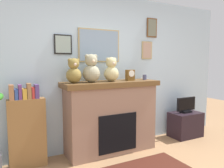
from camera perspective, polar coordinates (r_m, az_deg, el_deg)
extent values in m
cube|color=silver|center=(3.78, -2.34, 3.12)|extent=(5.20, 0.12, 2.60)
cube|color=tan|center=(3.68, -3.32, 10.00)|extent=(0.73, 0.02, 0.54)
cube|color=#809AB5|center=(3.67, -3.25, 10.01)|extent=(0.69, 0.00, 0.50)
cube|color=tan|center=(4.17, 9.11, 8.71)|extent=(0.22, 0.02, 0.32)
cube|color=tan|center=(4.16, 9.20, 8.72)|extent=(0.18, 0.00, 0.28)
cube|color=brown|center=(4.28, 10.37, 14.27)|extent=(0.22, 0.02, 0.35)
cube|color=slate|center=(4.27, 10.47, 14.28)|extent=(0.18, 0.00, 0.31)
cube|color=black|center=(3.47, -12.70, 10.07)|extent=(0.27, 0.02, 0.30)
cube|color=#92A69E|center=(3.46, -12.65, 10.09)|extent=(0.23, 0.00, 0.26)
cube|color=#926D5A|center=(3.63, -0.34, -9.13)|extent=(1.46, 0.49, 1.09)
cube|color=brown|center=(3.52, -0.34, 0.07)|extent=(1.58, 0.55, 0.08)
cube|color=black|center=(3.46, 1.61, -12.70)|extent=(0.66, 0.02, 0.60)
cube|color=olive|center=(3.33, -21.26, -11.95)|extent=(0.50, 0.16, 0.97)
cube|color=#A26946|center=(3.19, -24.84, -2.02)|extent=(0.06, 0.13, 0.20)
cube|color=#2E4A96|center=(3.19, -23.80, -2.48)|extent=(0.04, 0.13, 0.15)
cube|color=#623370|center=(3.19, -22.95, -1.95)|extent=(0.04, 0.13, 0.20)
cube|color=gold|center=(3.20, -21.95, -2.39)|extent=(0.06, 0.13, 0.14)
cube|color=olive|center=(3.20, -20.90, -1.72)|extent=(0.05, 0.13, 0.21)
cube|color=#B12E2D|center=(3.21, -20.01, -2.17)|extent=(0.03, 0.13, 0.16)
cube|color=#503773|center=(3.22, -19.14, -1.82)|extent=(0.05, 0.13, 0.19)
cube|color=black|center=(4.63, 18.63, -9.98)|extent=(0.61, 0.40, 0.48)
cube|color=black|center=(4.57, 18.74, -6.82)|extent=(0.20, 0.14, 0.04)
cube|color=black|center=(4.54, 18.81, -4.95)|extent=(0.46, 0.03, 0.26)
cube|color=black|center=(4.52, 18.96, -4.99)|extent=(0.42, 0.00, 0.22)
cylinder|color=#4C517A|center=(3.84, 8.52, 1.77)|extent=(0.07, 0.07, 0.09)
cube|color=brown|center=(3.67, 4.73, 2.33)|extent=(0.13, 0.09, 0.18)
cylinder|color=white|center=(3.63, 5.15, 2.74)|extent=(0.11, 0.01, 0.11)
sphere|color=olive|center=(3.25, -9.94, 2.22)|extent=(0.23, 0.23, 0.23)
sphere|color=olive|center=(3.25, -10.00, 5.25)|extent=(0.16, 0.16, 0.16)
sphere|color=olive|center=(3.23, -10.99, 6.10)|extent=(0.06, 0.06, 0.06)
sphere|color=olive|center=(3.26, -9.05, 6.13)|extent=(0.06, 0.06, 0.06)
sphere|color=beige|center=(3.18, -9.63, 5.10)|extent=(0.05, 0.05, 0.05)
sphere|color=tan|center=(3.35, -5.44, 2.73)|extent=(0.27, 0.27, 0.27)
sphere|color=tan|center=(3.34, -5.47, 6.19)|extent=(0.19, 0.19, 0.19)
sphere|color=tan|center=(3.32, -6.57, 7.18)|extent=(0.07, 0.07, 0.07)
sphere|color=tan|center=(3.37, -4.41, 7.18)|extent=(0.07, 0.07, 0.07)
sphere|color=beige|center=(3.27, -4.96, 6.03)|extent=(0.06, 0.06, 0.06)
sphere|color=#C9BB82|center=(3.49, -0.17, 2.65)|extent=(0.24, 0.24, 0.24)
sphere|color=#C9BB82|center=(3.49, -0.18, 5.60)|extent=(0.17, 0.17, 0.17)
sphere|color=#C9BB82|center=(3.46, -1.07, 6.45)|extent=(0.06, 0.06, 0.06)
sphere|color=#C9BB82|center=(3.51, 0.70, 6.45)|extent=(0.06, 0.06, 0.06)
sphere|color=beige|center=(3.42, 0.36, 5.45)|extent=(0.05, 0.05, 0.05)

